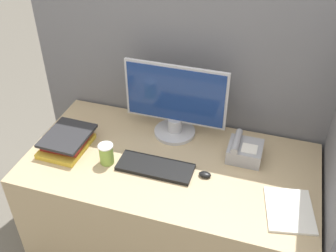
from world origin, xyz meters
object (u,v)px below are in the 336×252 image
Objects in this scene: monitor at (175,104)px; coffee_cup at (106,154)px; desk_telephone at (244,151)px; keyboard at (155,167)px; mouse at (205,175)px; book_stack at (67,141)px.

coffee_cup is (-0.27, -0.35, -0.14)m from monitor.
desk_telephone is (0.68, 0.25, -0.01)m from coffee_cup.
mouse is (0.26, 0.02, 0.00)m from keyboard.
desk_telephone is (0.42, 0.22, 0.04)m from keyboard.
mouse is 0.52m from coffee_cup.
monitor is 9.05× the size of mouse.
keyboard is 1.33× the size of book_stack.
book_stack reaches higher than mouse.
monitor reaches higher than book_stack.
mouse is at bearing -0.29° from book_stack.
book_stack is (-0.26, 0.05, -0.02)m from coffee_cup.
desk_telephone is at bearing 28.11° from keyboard.
mouse is at bearing -50.50° from monitor.
monitor reaches higher than mouse.
book_stack is 0.96m from desk_telephone.
monitor reaches higher than desk_telephone.
coffee_cup is (-0.51, -0.05, 0.04)m from mouse.
monitor is 3.17× the size of desk_telephone.
mouse is 0.21× the size of book_stack.
monitor is at bearing 129.50° from mouse.
mouse is 0.78m from book_stack.
monitor is 5.04× the size of coffee_cup.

